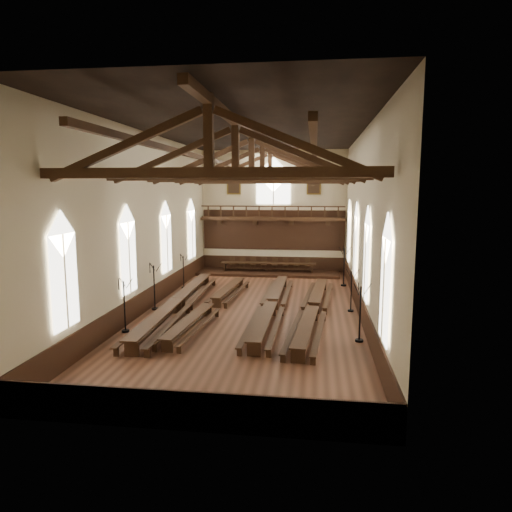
% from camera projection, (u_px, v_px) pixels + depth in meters
% --- Properties ---
extents(ground, '(26.00, 26.00, 0.00)m').
position_uv_depth(ground, '(252.00, 311.00, 25.80)').
color(ground, brown).
rests_on(ground, ground).
extents(room_walls, '(26.00, 26.00, 26.00)m').
position_uv_depth(room_walls, '(252.00, 196.00, 24.85)').
color(room_walls, '#C5B495').
rests_on(room_walls, ground).
extents(wainscot_band, '(12.00, 26.00, 1.20)m').
position_uv_depth(wainscot_band, '(252.00, 301.00, 25.71)').
color(wainscot_band, '#321A0F').
rests_on(wainscot_band, ground).
extents(side_windows, '(11.85, 19.80, 4.50)m').
position_uv_depth(side_windows, '(252.00, 246.00, 25.25)').
color(side_windows, white).
rests_on(side_windows, room_walls).
extents(end_window, '(2.80, 0.12, 3.80)m').
position_uv_depth(end_window, '(273.00, 184.00, 37.39)').
color(end_window, white).
rests_on(end_window, room_walls).
extents(minstrels_gallery, '(11.80, 1.24, 3.70)m').
position_uv_depth(minstrels_gallery, '(273.00, 225.00, 37.64)').
color(minstrels_gallery, '#392312').
rests_on(minstrels_gallery, room_walls).
extents(portraits, '(7.75, 0.09, 1.45)m').
position_uv_depth(portraits, '(273.00, 186.00, 37.40)').
color(portraits, brown).
rests_on(portraits, room_walls).
extents(roof_trusses, '(11.70, 25.70, 2.80)m').
position_uv_depth(roof_trusses, '(252.00, 164.00, 24.59)').
color(roof_trusses, '#392312').
rests_on(roof_trusses, room_walls).
extents(refectory_row_a, '(1.79, 14.79, 0.79)m').
position_uv_depth(refectory_row_a, '(178.00, 302.00, 25.65)').
color(refectory_row_a, '#392312').
rests_on(refectory_row_a, ground).
extents(refectory_row_b, '(1.78, 13.67, 0.66)m').
position_uv_depth(refectory_row_b, '(212.00, 304.00, 25.56)').
color(refectory_row_b, '#392312').
rests_on(refectory_row_b, ground).
extents(refectory_row_c, '(1.57, 14.21, 0.73)m').
position_uv_depth(refectory_row_c, '(272.00, 303.00, 25.41)').
color(refectory_row_c, '#392312').
rests_on(refectory_row_c, ground).
extents(refectory_row_d, '(2.01, 14.24, 0.72)m').
position_uv_depth(refectory_row_d, '(314.00, 307.00, 24.57)').
color(refectory_row_d, '#392312').
rests_on(refectory_row_d, ground).
extents(dais, '(11.40, 3.06, 0.20)m').
position_uv_depth(dais, '(268.00, 273.00, 37.00)').
color(dais, '#321A0F').
rests_on(dais, ground).
extents(high_table, '(7.71, 0.93, 0.72)m').
position_uv_depth(high_table, '(268.00, 264.00, 36.90)').
color(high_table, '#392312').
rests_on(high_table, dais).
extents(high_chairs, '(6.75, 0.46, 1.02)m').
position_uv_depth(high_chairs, '(269.00, 263.00, 37.65)').
color(high_chairs, '#392312').
rests_on(high_chairs, dais).
extents(candelabrum_left_near, '(0.73, 0.82, 2.66)m').
position_uv_depth(candelabrum_left_near, '(125.00, 316.00, 21.96)').
color(candelabrum_left_near, black).
rests_on(candelabrum_left_near, ground).
extents(candelabrum_left_mid, '(0.76, 0.83, 2.72)m').
position_uv_depth(candelabrum_left_mid, '(155.00, 296.00, 25.99)').
color(candelabrum_left_mid, black).
rests_on(candelabrum_left_mid, ground).
extents(candelabrum_left_far, '(0.66, 0.74, 2.40)m').
position_uv_depth(candelabrum_left_far, '(184.00, 278.00, 31.70)').
color(candelabrum_left_far, black).
rests_on(candelabrum_left_far, ground).
extents(candelabrum_right_near, '(0.81, 0.80, 2.72)m').
position_uv_depth(candelabrum_right_near, '(360.00, 324.00, 20.56)').
color(candelabrum_right_near, black).
rests_on(candelabrum_right_near, ground).
extents(candelabrum_right_mid, '(0.73, 0.72, 2.45)m').
position_uv_depth(candelabrum_right_mid, '(351.00, 299.00, 25.65)').
color(candelabrum_right_mid, black).
rests_on(candelabrum_right_mid, ground).
extents(candelabrum_right_far, '(0.86, 0.81, 2.84)m').
position_uv_depth(candelabrum_right_far, '(344.00, 274.00, 32.34)').
color(candelabrum_right_far, black).
rests_on(candelabrum_right_far, ground).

